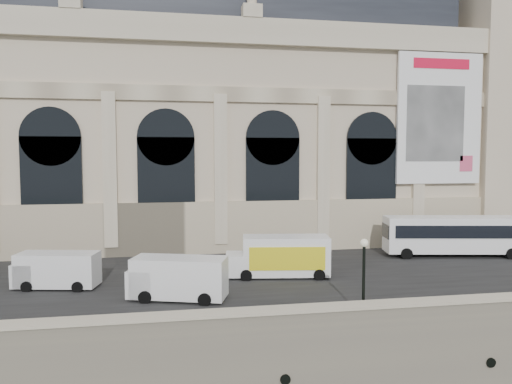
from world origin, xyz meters
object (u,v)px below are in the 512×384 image
lamp_right (364,279)px  van_b (174,278)px  bus_right (454,234)px  box_truck (280,257)px  van_c (53,270)px

lamp_right → van_b: bearing=152.7°
bus_right → box_truck: bus_right is taller
van_b → box_truck: bearing=29.7°
box_truck → lamp_right: bearing=-75.6°
box_truck → lamp_right: (2.60, -10.15, 0.69)m
lamp_right → van_c: bearing=152.7°
bus_right → lamp_right: size_ratio=2.80×
van_b → lamp_right: bearing=-27.3°
lamp_right → box_truck: bearing=104.4°
bus_right → van_c: size_ratio=2.14×
bus_right → lamp_right: 20.96m
van_b → lamp_right: lamp_right is taller
van_c → box_truck: 16.41m
van_c → bus_right: bearing=8.4°
van_b → box_truck: box_truck is taller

